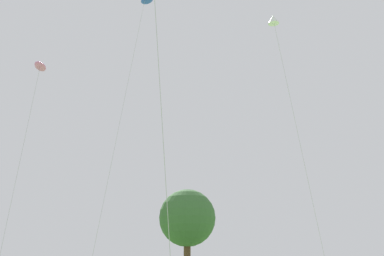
% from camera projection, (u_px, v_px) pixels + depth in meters
% --- Properties ---
extents(small_kite_streamer_purple, '(4.48, 1.69, 15.93)m').
position_uv_depth(small_kite_streamer_purple, '(274.00, 21.00, 25.89)').
color(small_kite_streamer_purple, white).
rests_on(small_kite_streamer_purple, ground).
extents(small_kite_delta_white, '(1.90, 3.90, 13.76)m').
position_uv_depth(small_kite_delta_white, '(40.00, 67.00, 27.21)').
color(small_kite_delta_white, pink).
rests_on(small_kite_delta_white, ground).
extents(tree_shrub_far, '(7.78, 7.78, 11.04)m').
position_uv_depth(tree_shrub_far, '(187.00, 218.00, 59.50)').
color(tree_shrub_far, '#513823').
rests_on(tree_shrub_far, ground).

